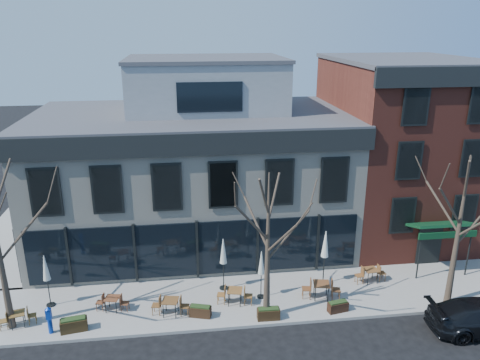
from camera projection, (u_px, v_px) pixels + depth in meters
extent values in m
plane|color=black|center=(198.00, 280.00, 25.16)|extent=(120.00, 120.00, 0.00)
cube|color=gray|center=(265.00, 297.00, 23.51)|extent=(33.50, 4.70, 0.15)
cube|color=gray|center=(15.00, 242.00, 29.40)|extent=(4.50, 12.00, 0.15)
cube|color=beige|center=(193.00, 180.00, 28.58)|extent=(18.00, 10.00, 8.00)
cube|color=#47474C|center=(190.00, 115.00, 27.29)|extent=(18.30, 10.30, 0.30)
cube|color=black|center=(194.00, 145.00, 22.64)|extent=(18.30, 0.25, 1.10)
cube|color=black|center=(28.00, 127.00, 26.34)|extent=(0.25, 10.30, 1.10)
cube|color=black|center=(197.00, 249.00, 24.49)|extent=(17.20, 0.12, 3.00)
cube|color=black|center=(38.00, 226.00, 27.20)|extent=(0.12, 7.50, 3.00)
cube|color=gray|center=(206.00, 85.00, 27.86)|extent=(9.00, 6.50, 3.00)
cube|color=maroon|center=(397.00, 150.00, 29.69)|extent=(8.00, 10.00, 11.00)
cube|color=#47474C|center=(407.00, 60.00, 27.92)|extent=(8.20, 10.20, 0.25)
cube|color=black|center=(454.00, 77.00, 23.25)|extent=(8.20, 0.25, 1.00)
cube|color=#0B341A|center=(441.00, 224.00, 25.02)|extent=(3.20, 1.66, 0.67)
cube|color=black|center=(429.00, 246.00, 26.30)|extent=(1.40, 0.10, 2.50)
cylinder|color=#382B21|center=(24.00, 232.00, 19.93)|extent=(2.23, 0.50, 2.48)
cone|color=#382B21|center=(268.00, 248.00, 20.69)|extent=(0.34, 0.34, 7.04)
cylinder|color=#382B21|center=(288.00, 235.00, 20.80)|extent=(2.00, 0.46, 2.21)
cylinder|color=#382B21|center=(256.00, 222.00, 21.15)|extent=(0.93, 1.84, 1.91)
cylinder|color=#382B21|center=(252.00, 223.00, 19.90)|extent=(1.61, 0.68, 1.97)
cylinder|color=#382B21|center=(281.00, 239.00, 19.66)|extent=(0.93, 1.83, 2.03)
cone|color=#382B21|center=(458.00, 233.00, 21.71)|extent=(0.34, 0.34, 7.48)
cylinder|color=#382B21|center=(478.00, 219.00, 21.83)|extent=(2.12, 0.48, 2.35)
cylinder|color=#382B21|center=(442.00, 206.00, 22.21)|extent=(0.98, 1.94, 2.03)
cylinder|color=#382B21|center=(450.00, 207.00, 20.88)|extent=(1.71, 0.71, 2.09)
cylinder|color=#0C329C|center=(50.00, 326.00, 20.54)|extent=(0.20, 0.20, 0.71)
cube|color=#0C329C|center=(49.00, 314.00, 20.34)|extent=(0.24, 0.21, 0.51)
cone|color=#0C329C|center=(48.00, 308.00, 20.25)|extent=(0.26, 0.26, 0.12)
cube|color=brown|center=(17.00, 313.00, 20.90)|extent=(0.77, 0.77, 0.04)
cylinder|color=black|center=(11.00, 324.00, 20.70)|extent=(0.04, 0.04, 0.65)
cylinder|color=black|center=(24.00, 322.00, 20.87)|extent=(0.04, 0.04, 0.65)
cylinder|color=black|center=(12.00, 318.00, 21.15)|extent=(0.04, 0.04, 0.65)
cylinder|color=black|center=(25.00, 315.00, 21.32)|extent=(0.04, 0.04, 0.65)
cube|color=brown|center=(112.00, 298.00, 22.06)|extent=(0.75, 0.75, 0.04)
cylinder|color=black|center=(106.00, 307.00, 21.94)|extent=(0.04, 0.04, 0.66)
cylinder|color=black|center=(116.00, 307.00, 21.91)|extent=(0.04, 0.04, 0.66)
cylinder|color=black|center=(109.00, 301.00, 22.42)|extent=(0.04, 0.04, 0.66)
cylinder|color=black|center=(120.00, 301.00, 22.39)|extent=(0.04, 0.04, 0.66)
cube|color=brown|center=(170.00, 300.00, 21.72)|extent=(0.84, 0.84, 0.04)
cylinder|color=black|center=(163.00, 311.00, 21.58)|extent=(0.04, 0.04, 0.74)
cylinder|color=black|center=(176.00, 311.00, 21.55)|extent=(0.04, 0.04, 0.74)
cylinder|color=black|center=(166.00, 304.00, 22.13)|extent=(0.04, 0.04, 0.74)
cylinder|color=black|center=(178.00, 304.00, 22.10)|extent=(0.04, 0.04, 0.74)
cube|color=brown|center=(235.00, 290.00, 22.57)|extent=(0.84, 0.84, 0.04)
cylinder|color=black|center=(228.00, 300.00, 22.44)|extent=(0.04, 0.04, 0.73)
cylinder|color=black|center=(240.00, 300.00, 22.40)|extent=(0.04, 0.04, 0.73)
cylinder|color=black|center=(230.00, 293.00, 22.98)|extent=(0.04, 0.04, 0.73)
cylinder|color=black|center=(241.00, 294.00, 22.93)|extent=(0.04, 0.04, 0.73)
cube|color=brown|center=(321.00, 284.00, 23.00)|extent=(0.91, 0.91, 0.04)
cylinder|color=black|center=(315.00, 294.00, 22.86)|extent=(0.04, 0.04, 0.80)
cylinder|color=black|center=(328.00, 295.00, 22.82)|extent=(0.04, 0.04, 0.80)
cylinder|color=black|center=(314.00, 287.00, 23.44)|extent=(0.04, 0.04, 0.80)
cylinder|color=black|center=(327.00, 288.00, 23.40)|extent=(0.04, 0.04, 0.80)
cube|color=brown|center=(371.00, 270.00, 24.51)|extent=(0.74, 0.74, 0.04)
cylinder|color=black|center=(368.00, 279.00, 24.32)|extent=(0.04, 0.04, 0.70)
cylinder|color=black|center=(378.00, 278.00, 24.43)|extent=(0.04, 0.04, 0.70)
cylinder|color=black|center=(363.00, 274.00, 24.82)|extent=(0.04, 0.04, 0.70)
cylinder|color=black|center=(373.00, 273.00, 24.93)|extent=(0.04, 0.04, 0.70)
cylinder|color=black|center=(51.00, 305.00, 22.65)|extent=(0.43, 0.43, 0.06)
cylinder|color=black|center=(48.00, 286.00, 22.31)|extent=(0.05, 0.05, 2.15)
cone|color=silver|center=(45.00, 268.00, 22.00)|extent=(0.35, 0.35, 1.27)
cylinder|color=black|center=(224.00, 288.00, 24.09)|extent=(0.45, 0.45, 0.06)
cylinder|color=black|center=(223.00, 269.00, 23.74)|extent=(0.05, 0.05, 2.25)
cone|color=beige|center=(223.00, 251.00, 23.42)|extent=(0.37, 0.37, 1.33)
cylinder|color=black|center=(261.00, 297.00, 23.33)|extent=(0.41, 0.41, 0.06)
cylinder|color=black|center=(261.00, 279.00, 23.01)|extent=(0.05, 0.05, 2.03)
cone|color=beige|center=(261.00, 263.00, 22.72)|extent=(0.33, 0.33, 1.20)
cylinder|color=black|center=(323.00, 283.00, 24.55)|extent=(0.48, 0.48, 0.07)
cylinder|color=black|center=(324.00, 263.00, 24.18)|extent=(0.05, 0.05, 2.40)
cone|color=silver|center=(325.00, 244.00, 23.83)|extent=(0.39, 0.39, 1.42)
cube|color=#322410|center=(74.00, 325.00, 20.70)|extent=(1.21, 0.65, 0.57)
cube|color=#1E3314|center=(73.00, 319.00, 20.60)|extent=(1.08, 0.54, 0.09)
cube|color=black|center=(200.00, 312.00, 21.73)|extent=(1.07, 0.67, 0.50)
cube|color=#1E3314|center=(200.00, 307.00, 21.65)|extent=(0.95, 0.56, 0.08)
cube|color=#312010|center=(268.00, 314.00, 21.53)|extent=(1.05, 0.45, 0.52)
cube|color=#1E3314|center=(269.00, 309.00, 21.44)|extent=(0.95, 0.36, 0.08)
cube|color=black|center=(338.00, 307.00, 22.10)|extent=(1.02, 0.56, 0.48)
cube|color=#1E3314|center=(338.00, 302.00, 22.02)|extent=(0.91, 0.47, 0.08)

